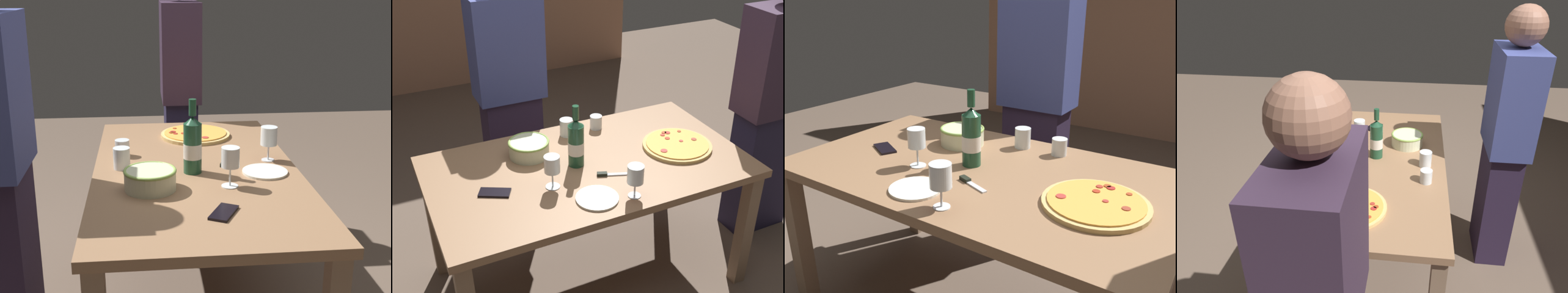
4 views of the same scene
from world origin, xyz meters
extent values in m
plane|color=brown|center=(0.00, 0.00, 0.00)|extent=(8.00, 8.00, 0.00)
cube|color=#916A4A|center=(0.00, 0.00, 0.73)|extent=(1.60, 0.90, 0.04)
cube|color=#876B51|center=(0.74, -0.40, 0.35)|extent=(0.07, 0.07, 0.71)
cube|color=#876B51|center=(-0.74, 0.40, 0.35)|extent=(0.07, 0.07, 0.71)
cube|color=#876B51|center=(0.74, 0.40, 0.35)|extent=(0.07, 0.07, 0.71)
cylinder|color=tan|center=(0.50, -0.05, 0.76)|extent=(0.37, 0.37, 0.02)
cylinder|color=#F1A240|center=(0.50, -0.05, 0.77)|extent=(0.33, 0.33, 0.01)
cylinder|color=#9D3C1B|center=(0.50, 0.08, 0.77)|extent=(0.03, 0.03, 0.00)
cylinder|color=#A82822|center=(0.52, 0.07, 0.77)|extent=(0.03, 0.03, 0.00)
cylinder|color=#B0372E|center=(0.54, -0.04, 0.77)|extent=(0.02, 0.02, 0.00)
cylinder|color=#A83D1E|center=(0.59, 0.06, 0.77)|extent=(0.02, 0.02, 0.00)
cylinder|color=#A63022|center=(0.48, 0.06, 0.77)|extent=(0.03, 0.03, 0.00)
cylinder|color=#AD311B|center=(0.48, 0.02, 0.77)|extent=(0.03, 0.03, 0.00)
cylinder|color=#B4372E|center=(0.40, -0.09, 0.77)|extent=(0.04, 0.04, 0.00)
cylinder|color=#9B3C27|center=(0.61, -0.05, 0.77)|extent=(0.03, 0.03, 0.00)
cylinder|color=beige|center=(-0.24, 0.21, 0.79)|extent=(0.21, 0.21, 0.08)
torus|color=#8DB151|center=(-0.24, 0.21, 0.83)|extent=(0.21, 0.21, 0.01)
cylinder|color=#1C472D|center=(-0.06, 0.02, 0.86)|extent=(0.08, 0.08, 0.22)
cone|color=#1C472D|center=(-0.06, 0.02, 0.98)|extent=(0.08, 0.08, 0.04)
cylinder|color=#1C472D|center=(-0.06, 0.02, 1.04)|extent=(0.03, 0.03, 0.07)
cylinder|color=silver|center=(-0.06, 0.02, 0.85)|extent=(0.08, 0.08, 0.07)
cylinder|color=white|center=(0.07, -0.35, 0.75)|extent=(0.06, 0.06, 0.00)
cylinder|color=white|center=(0.07, -0.35, 0.79)|extent=(0.01, 0.01, 0.07)
cylinder|color=white|center=(0.07, -0.35, 0.87)|extent=(0.08, 0.08, 0.09)
cylinder|color=maroon|center=(0.07, -0.35, 0.84)|extent=(0.07, 0.07, 0.03)
cylinder|color=white|center=(-0.24, -0.12, 0.75)|extent=(0.07, 0.07, 0.00)
cylinder|color=white|center=(-0.24, -0.12, 0.79)|extent=(0.01, 0.01, 0.08)
cylinder|color=white|center=(-0.24, -0.12, 0.87)|extent=(0.07, 0.07, 0.08)
cylinder|color=white|center=(0.21, 0.33, 0.79)|extent=(0.07, 0.07, 0.08)
cylinder|color=white|center=(0.02, 0.33, 0.80)|extent=(0.07, 0.07, 0.10)
cylinder|color=white|center=(-0.09, -0.29, 0.76)|extent=(0.20, 0.20, 0.01)
cube|color=black|center=(-0.50, -0.05, 0.76)|extent=(0.16, 0.13, 0.01)
cube|color=silver|center=(0.08, -0.15, 0.75)|extent=(0.11, 0.06, 0.01)
cube|color=black|center=(0.02, -0.13, 0.76)|extent=(0.05, 0.04, 0.02)
cube|color=#271C33|center=(-0.14, 0.81, 0.41)|extent=(0.35, 0.20, 0.82)
cube|color=#3B4587|center=(-0.14, 0.81, 1.13)|extent=(0.41, 0.24, 0.62)
cube|color=#1F1C36|center=(1.18, -0.02, 0.41)|extent=(0.38, 0.20, 0.82)
cube|color=#332437|center=(1.18, -0.02, 1.12)|extent=(0.44, 0.24, 0.61)
camera|label=1|loc=(-2.24, 0.22, 1.55)|focal=49.13mm
camera|label=2|loc=(-0.94, -1.97, 2.10)|focal=46.73mm
camera|label=3|loc=(0.87, -1.31, 1.43)|focal=37.86mm
camera|label=4|loc=(2.01, 0.25, 1.90)|focal=34.18mm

